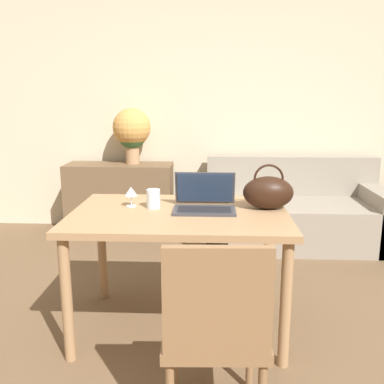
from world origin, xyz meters
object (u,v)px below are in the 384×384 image
chair (215,326)px  handbag (268,192)px  laptop (205,200)px  flower_vase (132,131)px  wine_glass (131,192)px  couch (294,214)px  drinking_glass (153,199)px

chair → handbag: size_ratio=2.92×
chair → handbag: 1.05m
laptop → handbag: handbag is taller
flower_vase → laptop: bearing=-67.1°
laptop → wine_glass: bearing=174.9°
laptop → couch: bearing=61.7°
laptop → drinking_glass: (-0.31, 0.01, -0.00)m
chair → couch: chair is taller
handbag → laptop: bearing=-175.4°
drinking_glass → flower_vase: bearing=104.2°
handbag → flower_vase: bearing=122.6°
couch → wine_glass: 2.11m
couch → wine_glass: wine_glass is taller
flower_vase → chair: bearing=-73.0°
couch → drinking_glass: (-1.17, -1.59, 0.53)m
chair → laptop: 0.96m
chair → laptop: (-0.06, 0.90, 0.32)m
chair → flower_vase: size_ratio=1.57×
couch → wine_glass: (-1.32, -1.56, 0.56)m
couch → wine_glass: bearing=-130.2°
drinking_glass → wine_glass: 0.15m
flower_vase → couch: bearing=-8.5°
chair → drinking_glass: size_ratio=7.65×
drinking_glass → flower_vase: size_ratio=0.21×
couch → drinking_glass: 2.04m
couch → drinking_glass: size_ratio=14.88×
laptop → wine_glass: (-0.46, 0.04, 0.03)m
laptop → drinking_glass: 0.31m
chair → couch: bearing=70.0°
laptop → drinking_glass: laptop is taller
laptop → flower_vase: bearing=112.9°
handbag → drinking_glass: bearing=-178.4°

